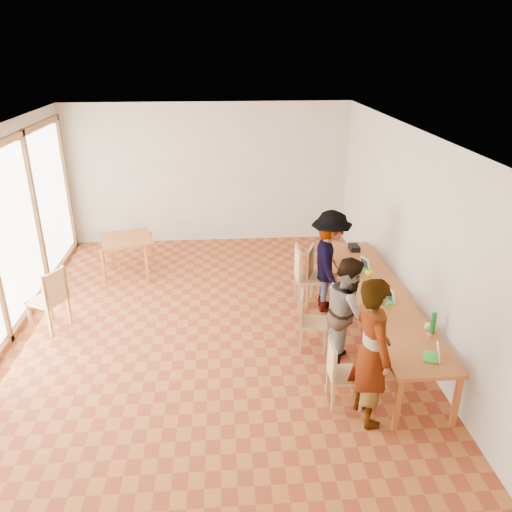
{
  "coord_description": "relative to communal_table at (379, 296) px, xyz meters",
  "views": [
    {
      "loc": [
        0.25,
        -6.57,
        4.09
      ],
      "look_at": [
        0.75,
        0.4,
        1.1
      ],
      "focal_mm": 35.0,
      "sensor_mm": 36.0,
      "label": 1
    }
  ],
  "objects": [
    {
      "name": "wall_front",
      "position": [
        -2.5,
        -3.73,
        0.8
      ],
      "size": [
        6.0,
        0.1,
        3.0
      ],
      "primitive_type": "cube",
      "color": "beige",
      "rests_on": "ground"
    },
    {
      "name": "person_mid",
      "position": [
        -0.6,
        -0.57,
        0.08
      ],
      "size": [
        0.68,
        0.82,
        1.56
      ],
      "primitive_type": "imported",
      "rotation": [
        0.0,
        0.0,
        1.45
      ],
      "color": "gray",
      "rests_on": "ground"
    },
    {
      "name": "laptop_far",
      "position": [
        -0.02,
        0.83,
        0.1
      ],
      "size": [
        0.27,
        0.28,
        0.19
      ],
      "rotation": [
        0.0,
        0.0,
        0.38
      ],
      "color": "green",
      "rests_on": "communal_table"
    },
    {
      "name": "laptop_mid",
      "position": [
        0.01,
        -0.26,
        0.1
      ],
      "size": [
        0.29,
        0.3,
        0.2
      ],
      "rotation": [
        0.0,
        0.0,
        0.42
      ],
      "color": "green",
      "rests_on": "communal_table"
    },
    {
      "name": "pink_phone",
      "position": [
        0.28,
        -1.17,
        0.05
      ],
      "size": [
        0.05,
        0.1,
        0.01
      ],
      "primitive_type": "cube",
      "color": "#E74790",
      "rests_on": "communal_table"
    },
    {
      "name": "person_near",
      "position": [
        -0.62,
        -1.7,
        0.21
      ],
      "size": [
        0.55,
        0.73,
        1.82
      ],
      "primitive_type": "imported",
      "rotation": [
        0.0,
        0.0,
        1.76
      ],
      "color": "gray",
      "rests_on": "ground"
    },
    {
      "name": "wall_back",
      "position": [
        -2.5,
        4.27,
        0.8
      ],
      "size": [
        6.0,
        0.1,
        3.0
      ],
      "primitive_type": "cube",
      "color": "beige",
      "rests_on": "ground"
    },
    {
      "name": "clear_glass",
      "position": [
        -0.11,
        0.87,
        0.09
      ],
      "size": [
        0.07,
        0.07,
        0.09
      ],
      "primitive_type": "cylinder",
      "color": "silver",
      "rests_on": "communal_table"
    },
    {
      "name": "person_far",
      "position": [
        -0.54,
        0.92,
        0.15
      ],
      "size": [
        0.72,
        1.15,
        1.7
      ],
      "primitive_type": "imported",
      "rotation": [
        0.0,
        0.0,
        1.49
      ],
      "color": "gray",
      "rests_on": "ground"
    },
    {
      "name": "side_table",
      "position": [
        -4.04,
        2.53,
        -0.03
      ],
      "size": [
        0.9,
        0.9,
        0.75
      ],
      "rotation": [
        0.0,
        0.0,
        0.29
      ],
      "color": "#A25124",
      "rests_on": "ground"
    },
    {
      "name": "communal_table",
      "position": [
        0.0,
        0.0,
        0.0
      ],
      "size": [
        0.8,
        4.0,
        0.75
      ],
      "color": "#A25124",
      "rests_on": "ground"
    },
    {
      "name": "chair_far",
      "position": [
        -0.92,
        1.1,
        -0.07
      ],
      "size": [
        0.48,
        0.48,
        0.55
      ],
      "rotation": [
        0.0,
        0.0,
        0.0
      ],
      "color": "tan",
      "rests_on": "ground"
    },
    {
      "name": "ceiling",
      "position": [
        -2.5,
        0.27,
        2.32
      ],
      "size": [
        6.0,
        8.0,
        0.04
      ],
      "primitive_type": "cube",
      "color": "white",
      "rests_on": "wall_back"
    },
    {
      "name": "chair_near",
      "position": [
        -0.91,
        -1.43,
        -0.18
      ],
      "size": [
        0.4,
        0.4,
        0.45
      ],
      "rotation": [
        0.0,
        0.0,
        -0.02
      ],
      "color": "tan",
      "rests_on": "ground"
    },
    {
      "name": "yellow_mug",
      "position": [
        0.01,
        0.58,
        0.1
      ],
      "size": [
        0.14,
        0.14,
        0.1
      ],
      "primitive_type": "imported",
      "rotation": [
        0.0,
        0.0,
        -0.13
      ],
      "color": "yellow",
      "rests_on": "communal_table"
    },
    {
      "name": "chair_empty",
      "position": [
        -0.72,
        1.12,
        -0.08
      ],
      "size": [
        0.61,
        0.61,
        0.54
      ],
      "rotation": [
        0.0,
        0.0,
        -0.37
      ],
      "color": "tan",
      "rests_on": "ground"
    },
    {
      "name": "wall_right",
      "position": [
        0.5,
        0.27,
        0.8
      ],
      "size": [
        0.1,
        8.0,
        3.0
      ],
      "primitive_type": "cube",
      "color": "beige",
      "rests_on": "ground"
    },
    {
      "name": "ground",
      "position": [
        -2.5,
        0.27,
        -0.7
      ],
      "size": [
        8.0,
        8.0,
        0.0
      ],
      "primitive_type": "plane",
      "color": "#9E5526",
      "rests_on": "ground"
    },
    {
      "name": "green_bottle",
      "position": [
        0.33,
        -1.12,
        0.19
      ],
      "size": [
        0.07,
        0.07,
        0.28
      ],
      "primitive_type": "cylinder",
      "color": "#137221",
      "rests_on": "communal_table"
    },
    {
      "name": "laptop_near",
      "position": [
        0.14,
        -1.65,
        0.1
      ],
      "size": [
        0.25,
        0.27,
        0.18
      ],
      "rotation": [
        0.0,
        0.0,
        -0.36
      ],
      "color": "green",
      "rests_on": "communal_table"
    },
    {
      "name": "black_pouch",
      "position": [
        0.05,
        1.63,
        0.09
      ],
      "size": [
        0.16,
        0.26,
        0.09
      ],
      "primitive_type": "cube",
      "color": "black",
      "rests_on": "communal_table"
    },
    {
      "name": "condiment_cup",
      "position": [
        0.32,
        -1.0,
        0.08
      ],
      "size": [
        0.08,
        0.08,
        0.06
      ],
      "primitive_type": "cylinder",
      "color": "white",
      "rests_on": "communal_table"
    },
    {
      "name": "chair_mid",
      "position": [
        -1.08,
        -0.18,
        -0.18
      ],
      "size": [
        0.47,
        0.47,
        0.46
      ],
      "rotation": [
        0.0,
        0.0,
        -0.19
      ],
      "color": "tan",
      "rests_on": "ground"
    },
    {
      "name": "chair_spare",
      "position": [
        -4.85,
        0.59,
        -0.09
      ],
      "size": [
        0.63,
        0.63,
        0.53
      ],
      "rotation": [
        0.0,
        0.0,
        2.65
      ],
      "color": "tan",
      "rests_on": "ground"
    }
  ]
}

